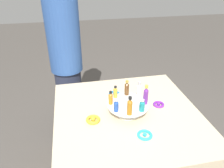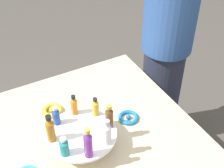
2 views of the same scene
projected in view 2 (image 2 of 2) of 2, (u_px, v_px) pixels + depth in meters
The scene contains 12 objects.
display_stand at pixel (82, 137), 1.31m from camera, with size 0.30×0.30×0.08m.
bottle_purple at pixel (88, 144), 1.16m from camera, with size 0.03×0.03×0.15m.
bottle_clear at pixel (107, 133), 1.22m from camera, with size 0.03×0.03×0.13m.
bottle_brown at pixel (109, 117), 1.29m from camera, with size 0.03×0.03×0.12m.
bottle_gold at pixel (95, 107), 1.35m from camera, with size 0.03×0.03×0.09m.
bottle_orange at pixel (74, 105), 1.36m from camera, with size 0.03×0.03×0.10m.
bottle_blue at pixel (56, 116), 1.31m from camera, with size 0.03×0.03×0.09m.
bottle_amber at pixel (50, 129), 1.23m from camera, with size 0.03×0.03×0.13m.
bottle_teal at pixel (64, 147), 1.18m from camera, with size 0.04×0.04×0.09m.
ribbon_bow_blue at pixel (128, 117), 1.46m from camera, with size 0.10×0.10×0.02m.
ribbon_bow_gold at pixel (52, 110), 1.50m from camera, with size 0.10×0.10×0.03m.
person_figure at pixel (169, 25), 1.78m from camera, with size 0.30×0.30×1.78m.
Camera 2 is at (0.83, -0.31, 1.76)m, focal length 50.00 mm.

